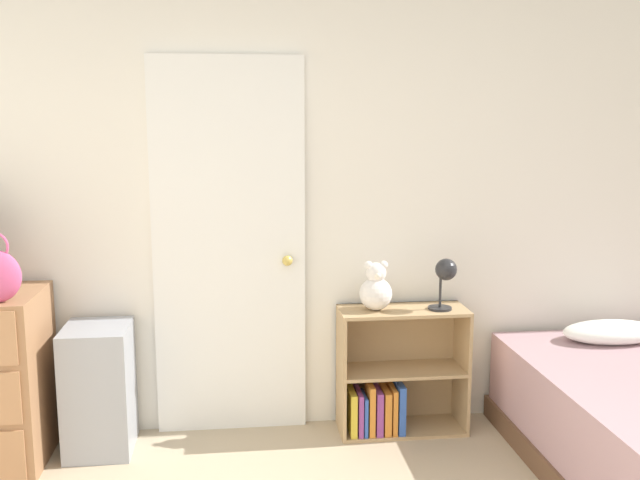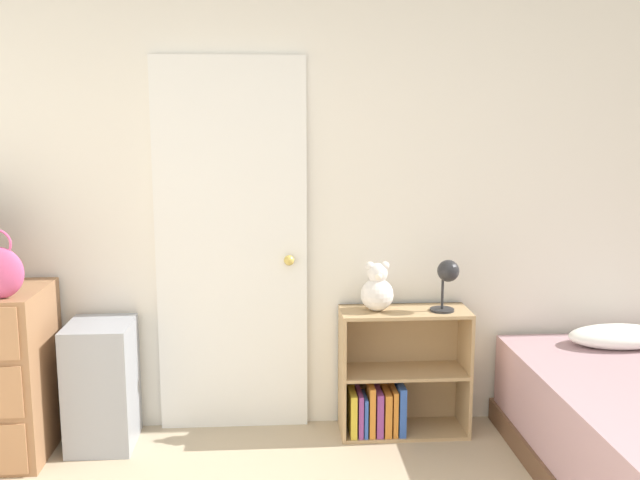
# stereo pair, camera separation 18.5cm
# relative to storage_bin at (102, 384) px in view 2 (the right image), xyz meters

# --- Properties ---
(wall_back) EXTENTS (10.00, 0.06, 2.55)m
(wall_back) POSITION_rel_storage_bin_xyz_m (1.00, 0.24, 0.94)
(wall_back) COLOR white
(wall_back) RESTS_ON ground_plane
(door_closed) EXTENTS (0.81, 0.09, 2.03)m
(door_closed) POSITION_rel_storage_bin_xyz_m (0.68, 0.19, 0.68)
(door_closed) COLOR white
(door_closed) RESTS_ON ground_plane
(storage_bin) EXTENTS (0.33, 0.38, 0.66)m
(storage_bin) POSITION_rel_storage_bin_xyz_m (0.00, 0.00, 0.00)
(storage_bin) COLOR #999EA8
(storage_bin) RESTS_ON ground_plane
(bookshelf) EXTENTS (0.69, 0.29, 0.69)m
(bookshelf) POSITION_rel_storage_bin_xyz_m (1.55, 0.05, -0.06)
(bookshelf) COLOR tan
(bookshelf) RESTS_ON ground_plane
(teddy_bear) EXTENTS (0.18, 0.18, 0.27)m
(teddy_bear) POSITION_rel_storage_bin_xyz_m (1.45, 0.05, 0.47)
(teddy_bear) COLOR silver
(teddy_bear) RESTS_ON bookshelf
(desk_lamp) EXTENTS (0.15, 0.14, 0.28)m
(desk_lamp) POSITION_rel_storage_bin_xyz_m (1.82, 0.00, 0.55)
(desk_lamp) COLOR #262628
(desk_lamp) RESTS_ON bookshelf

